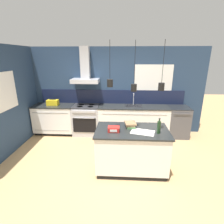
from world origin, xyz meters
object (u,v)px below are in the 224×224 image
object	(u,v)px
oven_range	(87,120)
book_stack	(130,125)
yellow_toolbox	(53,102)
dishwasher	(178,122)
red_supply_box	(114,129)
bottle_on_island	(159,127)

from	to	relation	value
oven_range	book_stack	bearing A→B (deg)	-51.61
oven_range	book_stack	xyz separation A→B (m)	(1.27, -1.60, 0.51)
yellow_toolbox	dishwasher	bearing A→B (deg)	-0.00
oven_range	red_supply_box	distance (m)	2.12
red_supply_box	yellow_toolbox	distance (m)	2.68
dishwasher	book_stack	bearing A→B (deg)	-133.08
oven_range	book_stack	world-z (taller)	book_stack
yellow_toolbox	book_stack	bearing A→B (deg)	-35.11
book_stack	red_supply_box	world-z (taller)	book_stack
bottle_on_island	yellow_toolbox	distance (m)	3.38
book_stack	red_supply_box	size ratio (longest dim) A/B	1.30
dishwasher	bottle_on_island	size ratio (longest dim) A/B	2.98
bottle_on_island	yellow_toolbox	world-z (taller)	bottle_on_island
red_supply_box	oven_range	bearing A→B (deg)	116.77
oven_range	yellow_toolbox	xyz separation A→B (m)	(-1.01, 0.00, 0.54)
yellow_toolbox	bottle_on_island	bearing A→B (deg)	-33.80
bottle_on_island	yellow_toolbox	bearing A→B (deg)	146.20
book_stack	bottle_on_island	bearing A→B (deg)	-27.66
bottle_on_island	book_stack	size ratio (longest dim) A/B	1.04
book_stack	yellow_toolbox	world-z (taller)	yellow_toolbox
book_stack	red_supply_box	bearing A→B (deg)	-144.17
bottle_on_island	dishwasher	bearing A→B (deg)	62.67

